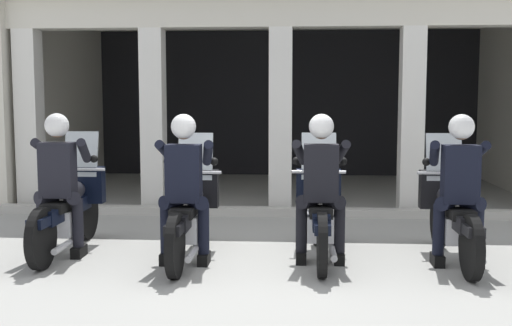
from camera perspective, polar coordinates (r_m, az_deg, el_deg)
ground_plane at (r=9.81m, az=1.03°, el=-4.37°), size 80.00×80.00×0.00m
station_building at (r=12.39m, az=2.59°, el=7.71°), size 9.07×5.23×3.41m
kerb_strip at (r=9.43m, az=2.11°, el=-4.43°), size 8.57×0.24×0.12m
motorcycle_far_left at (r=7.55m, az=-16.46°, el=-3.87°), size 0.62×2.04×1.35m
police_officer_far_left at (r=7.23m, az=-17.35°, el=-0.82°), size 0.63×0.61×1.58m
motorcycle_center_left at (r=6.98m, az=-6.01°, el=-4.45°), size 0.62×2.04×1.35m
police_officer_center_left at (r=6.64m, az=-6.48°, el=-1.16°), size 0.63×0.61×1.58m
motorcycle_center_right at (r=7.01m, az=5.76°, el=-4.40°), size 0.62×2.04×1.35m
police_officer_center_right at (r=6.67m, az=5.87°, el=-1.13°), size 0.63×0.61×1.58m
motorcycle_far_right at (r=7.18m, az=17.24°, el=-4.39°), size 0.62×2.04×1.35m
police_officer_far_right at (r=6.85m, az=17.88°, el=-1.20°), size 0.63×0.61×1.58m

